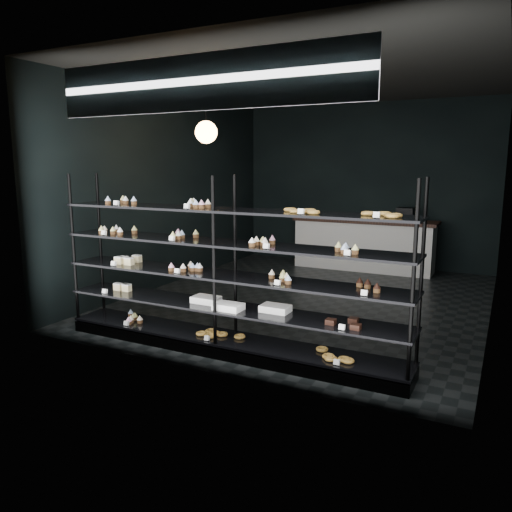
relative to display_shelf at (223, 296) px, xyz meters
name	(u,v)px	position (x,y,z in m)	size (l,w,h in m)	color
room	(311,193)	(0.05, 2.45, 0.97)	(5.01, 6.01, 3.20)	black
display_shelf	(223,296)	(0.00, 0.00, 0.00)	(4.00, 0.50, 1.91)	black
signage	(199,83)	(0.05, -0.48, 2.12)	(3.30, 0.05, 0.50)	#0B0E39
pendant_lamp	(206,132)	(-1.13, 1.49, 1.82)	(0.30, 0.30, 0.88)	black
service_counter	(364,244)	(0.21, 4.95, -0.13)	(2.71, 0.65, 1.23)	silver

